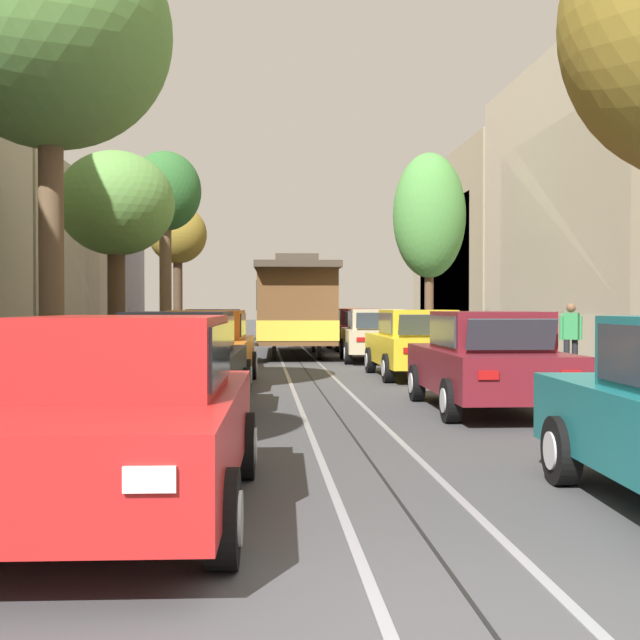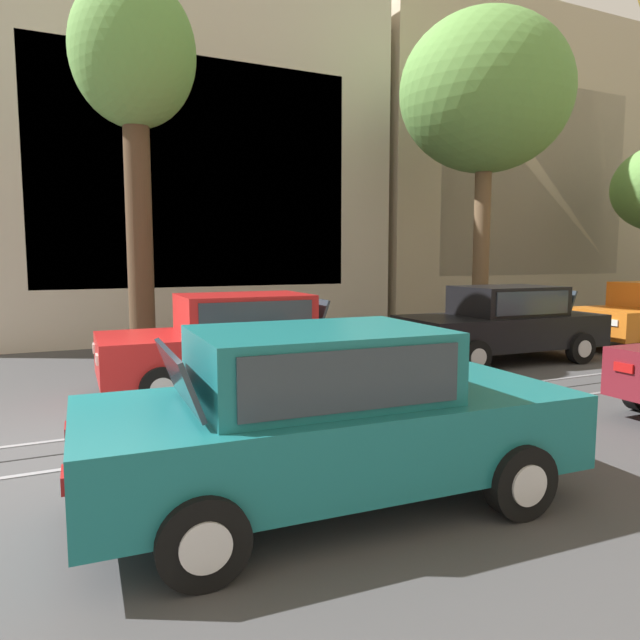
# 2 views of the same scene
# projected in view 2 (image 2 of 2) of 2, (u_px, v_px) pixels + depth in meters

# --- Properties ---
(building_facade_left) EXTENTS (5.86, 45.51, 10.55)m
(building_facade_left) POSITION_uv_depth(u_px,v_px,m) (584.00, 203.00, 23.71)
(building_facade_left) COLOR beige
(building_facade_left) RESTS_ON ground
(parked_car_red_near_left) EXTENTS (2.09, 4.40, 1.58)m
(parked_car_red_near_left) POSITION_uv_depth(u_px,v_px,m) (238.00, 341.00, 9.55)
(parked_car_red_near_left) COLOR red
(parked_car_red_near_left) RESTS_ON ground
(parked_car_black_second_left) EXTENTS (2.11, 4.41, 1.58)m
(parked_car_black_second_left) POSITION_uv_depth(u_px,v_px,m) (502.00, 323.00, 12.15)
(parked_car_black_second_left) COLOR black
(parked_car_black_second_left) RESTS_ON ground
(parked_car_teal_near_right) EXTENTS (2.14, 4.42, 1.58)m
(parked_car_teal_near_right) POSITION_uv_depth(u_px,v_px,m) (329.00, 416.00, 5.08)
(parked_car_teal_near_right) COLOR #196B70
(parked_car_teal_near_right) RESTS_ON ground
(street_tree_kerb_left_near) EXTENTS (2.36, 2.33, 7.42)m
(street_tree_kerb_left_near) POSITION_uv_depth(u_px,v_px,m) (134.00, 67.00, 10.92)
(street_tree_kerb_left_near) COLOR #4C3826
(street_tree_kerb_left_near) RESTS_ON ground
(street_tree_kerb_left_second) EXTENTS (3.97, 4.29, 8.09)m
(street_tree_kerb_left_second) POSITION_uv_depth(u_px,v_px,m) (486.00, 95.00, 14.08)
(street_tree_kerb_left_second) COLOR brown
(street_tree_kerb_left_second) RESTS_ON ground
(motorcycle_with_rider) EXTENTS (0.58, 1.99, 1.37)m
(motorcycle_with_rider) POSITION_uv_depth(u_px,v_px,m) (227.00, 352.00, 9.42)
(motorcycle_with_rider) COLOR black
(motorcycle_with_rider) RESTS_ON ground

